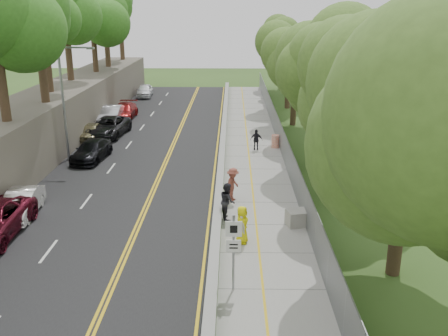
% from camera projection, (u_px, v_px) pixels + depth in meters
% --- Properties ---
extents(ground, '(140.00, 140.00, 0.00)m').
position_uv_depth(ground, '(210.00, 253.00, 22.14)').
color(ground, '#33511E').
rests_on(ground, ground).
extents(road, '(11.20, 66.00, 0.04)m').
position_uv_depth(road, '(145.00, 156.00, 36.49)').
color(road, black).
rests_on(road, ground).
extents(sidewalk, '(4.20, 66.00, 0.05)m').
position_uv_depth(sidewalk, '(254.00, 157.00, 36.36)').
color(sidewalk, gray).
rests_on(sidewalk, ground).
extents(jersey_barrier, '(0.42, 66.00, 0.60)m').
position_uv_depth(jersey_barrier, '(222.00, 153.00, 36.31)').
color(jersey_barrier, '#6DE523').
rests_on(jersey_barrier, ground).
extents(rock_embankment, '(5.00, 66.00, 4.00)m').
position_uv_depth(rock_embankment, '(32.00, 129.00, 36.02)').
color(rock_embankment, '#595147').
rests_on(rock_embankment, ground).
extents(chainlink_fence, '(0.04, 66.00, 2.00)m').
position_uv_depth(chainlink_fence, '(283.00, 144.00, 36.02)').
color(chainlink_fence, slate).
rests_on(chainlink_fence, ground).
extents(trees_embankment, '(6.40, 66.00, 13.00)m').
position_uv_depth(trees_embankment, '(25.00, 6.00, 33.39)').
color(trees_embankment, '#3A7E23').
rests_on(trees_embankment, rock_embankment).
extents(trees_fenceside, '(7.00, 66.00, 14.00)m').
position_uv_depth(trees_fenceside, '(321.00, 59.00, 34.14)').
color(trees_fenceside, '#577F2E').
rests_on(trees_fenceside, ground).
extents(streetlight, '(2.52, 0.22, 8.00)m').
position_uv_depth(streetlight, '(66.00, 95.00, 34.20)').
color(streetlight, gray).
rests_on(streetlight, ground).
extents(signpost, '(0.62, 0.09, 3.10)m').
position_uv_depth(signpost, '(234.00, 244.00, 18.65)').
color(signpost, gray).
rests_on(signpost, sidewalk).
extents(construction_barrel, '(0.61, 0.61, 1.00)m').
position_uv_depth(construction_barrel, '(275.00, 141.00, 38.45)').
color(construction_barrel, '#E6411D').
rests_on(construction_barrel, sidewalk).
extents(concrete_block, '(1.34, 1.13, 0.78)m').
position_uv_depth(concrete_block, '(299.00, 218.00, 24.79)').
color(concrete_block, gray).
rests_on(concrete_block, sidewalk).
extents(car_1, '(1.81, 4.24, 1.36)m').
position_uv_depth(car_1, '(21.00, 204.00, 25.79)').
color(car_1, white).
rests_on(car_1, road).
extents(car_3, '(2.36, 4.87, 1.37)m').
position_uv_depth(car_3, '(92.00, 150.00, 35.35)').
color(car_3, black).
rests_on(car_3, road).
extents(car_4, '(1.64, 3.92, 1.32)m').
position_uv_depth(car_4, '(91.00, 132.00, 40.76)').
color(car_4, '#948B62').
rests_on(car_4, road).
extents(car_5, '(1.81, 5.10, 1.68)m').
position_uv_depth(car_5, '(111.00, 115.00, 46.07)').
color(car_5, '#B1B3B8').
rests_on(car_5, road).
extents(car_6, '(3.17, 5.91, 1.58)m').
position_uv_depth(car_6, '(108.00, 127.00, 41.87)').
color(car_6, black).
rests_on(car_6, road).
extents(car_7, '(2.09, 5.07, 1.47)m').
position_uv_depth(car_7, '(124.00, 111.00, 48.41)').
color(car_7, maroon).
rests_on(car_7, road).
extents(car_8, '(2.01, 4.50, 1.50)m').
position_uv_depth(car_8, '(145.00, 91.00, 60.16)').
color(car_8, white).
rests_on(car_8, road).
extents(painter_0, '(0.75, 0.98, 1.79)m').
position_uv_depth(painter_0, '(242.00, 225.00, 22.78)').
color(painter_0, yellow).
rests_on(painter_0, sidewalk).
extents(painter_1, '(0.47, 0.67, 1.75)m').
position_uv_depth(painter_1, '(242.00, 225.00, 22.78)').
color(painter_1, silver).
rests_on(painter_1, sidewalk).
extents(painter_2, '(0.89, 1.05, 1.92)m').
position_uv_depth(painter_2, '(227.00, 201.00, 25.40)').
color(painter_2, '#222227').
rests_on(painter_2, sidewalk).
extents(painter_3, '(1.12, 1.40, 1.89)m').
position_uv_depth(painter_3, '(233.00, 184.00, 27.79)').
color(painter_3, brown).
rests_on(painter_3, sidewalk).
extents(person_far, '(0.97, 0.48, 1.60)m').
position_uv_depth(person_far, '(256.00, 140.00, 37.69)').
color(person_far, black).
rests_on(person_far, sidewalk).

